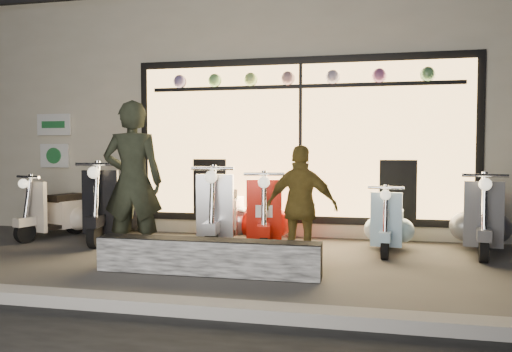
{
  "coord_description": "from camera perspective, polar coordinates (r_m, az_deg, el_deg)",
  "views": [
    {
      "loc": [
        1.78,
        -5.97,
        1.4
      ],
      "look_at": [
        0.36,
        0.6,
        1.05
      ],
      "focal_mm": 35.0,
      "sensor_mm": 36.0,
      "label": 1
    }
  ],
  "objects": [
    {
      "name": "scooter_grey",
      "position": [
        7.58,
        24.32,
        -4.67
      ],
      "size": [
        0.63,
        1.49,
        1.06
      ],
      "rotation": [
        0.0,
        0.0,
        -0.17
      ],
      "color": "black",
      "rests_on": "ground"
    },
    {
      "name": "scooter_red",
      "position": [
        7.32,
        0.98,
        -4.67
      ],
      "size": [
        0.65,
        1.49,
        1.06
      ],
      "rotation": [
        0.0,
        0.0,
        0.18
      ],
      "color": "black",
      "rests_on": "ground"
    },
    {
      "name": "scooter_blue",
      "position": [
        7.25,
        14.9,
        -5.37
      ],
      "size": [
        0.49,
        1.26,
        0.9
      ],
      "rotation": [
        0.0,
        0.0,
        -0.11
      ],
      "color": "black",
      "rests_on": "ground"
    },
    {
      "name": "woman",
      "position": [
        5.92,
        5.23,
        -3.54
      ],
      "size": [
        0.89,
        0.44,
        1.46
      ],
      "primitive_type": "imported",
      "rotation": [
        0.0,
        0.0,
        3.04
      ],
      "color": "brown",
      "rests_on": "ground"
    },
    {
      "name": "man",
      "position": [
        6.45,
        -13.9,
        -0.61
      ],
      "size": [
        0.82,
        0.63,
        2.01
      ],
      "primitive_type": "imported",
      "rotation": [
        0.0,
        0.0,
        3.37
      ],
      "color": "black",
      "rests_on": "ground"
    },
    {
      "name": "scooter_black",
      "position": [
        8.25,
        -15.85,
        -3.61
      ],
      "size": [
        0.69,
        1.64,
        1.17
      ],
      "rotation": [
        0.0,
        0.0,
        0.16
      ],
      "color": "black",
      "rests_on": "ground"
    },
    {
      "name": "ground",
      "position": [
        6.38,
        -4.39,
        -9.7
      ],
      "size": [
        40.0,
        40.0,
        0.0
      ],
      "primitive_type": "plane",
      "color": "#383533",
      "rests_on": "ground"
    },
    {
      "name": "shop_building",
      "position": [
        11.11,
        2.97,
        6.61
      ],
      "size": [
        10.2,
        6.23,
        4.2
      ],
      "color": "beige",
      "rests_on": "ground"
    },
    {
      "name": "graffiti_barrier",
      "position": [
        5.71,
        -5.57,
        -9.16
      ],
      "size": [
        2.56,
        0.28,
        0.4
      ],
      "primitive_type": "cube",
      "color": "black",
      "rests_on": "ground"
    },
    {
      "name": "kerb",
      "position": [
        4.55,
        -11.81,
        -14.22
      ],
      "size": [
        40.0,
        0.25,
        0.12
      ],
      "primitive_type": "cube",
      "color": "slate",
      "rests_on": "ground"
    },
    {
      "name": "scooter_cream",
      "position": [
        8.7,
        -21.17,
        -3.88
      ],
      "size": [
        0.69,
        1.36,
        0.97
      ],
      "rotation": [
        0.0,
        0.0,
        -0.29
      ],
      "color": "black",
      "rests_on": "ground"
    },
    {
      "name": "scooter_silver",
      "position": [
        7.42,
        -3.79,
        -4.35
      ],
      "size": [
        0.59,
        1.59,
        1.13
      ],
      "rotation": [
        0.0,
        0.0,
        0.09
      ],
      "color": "black",
      "rests_on": "ground"
    }
  ]
}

